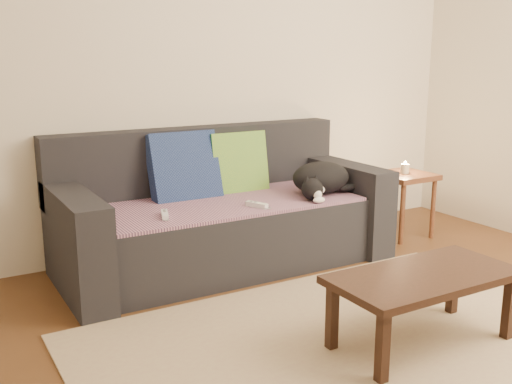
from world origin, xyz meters
The scene contains 13 objects.
ground centered at (0.00, 0.00, 0.00)m, with size 4.50×4.50×0.00m, color brown.
back_wall centered at (0.00, 2.00, 1.30)m, with size 4.50×0.04×2.60m, color beige.
sofa centered at (0.00, 1.57, 0.31)m, with size 2.10×0.94×0.87m.
throw_blanket centered at (0.00, 1.48, 0.43)m, with size 1.66×0.74×0.02m, color #392343.
cushion_navy centered at (-0.18, 1.74, 0.63)m, with size 0.46×0.11×0.46m, color navy.
cushion_green centered at (0.22, 1.74, 0.63)m, with size 0.41×0.10×0.41m, color #0E5C3E.
cat centered at (0.63, 1.35, 0.54)m, with size 0.49×0.40×0.21m.
wii_remote_a centered at (-0.48, 1.32, 0.46)m, with size 0.15×0.04×0.03m, color white.
wii_remote_b centered at (0.09, 1.25, 0.46)m, with size 0.15×0.04×0.03m, color white.
side_table centered at (1.47, 1.43, 0.40)m, with size 0.39×0.39×0.48m.
candle centered at (1.47, 1.43, 0.52)m, with size 0.06×0.06×0.09m.
rug centered at (0.00, 0.15, 0.01)m, with size 2.50×1.80×0.01m, color tan.
coffee_table centered at (0.30, 0.07, 0.32)m, with size 0.90×0.45×0.36m.
Camera 1 is at (-1.69, -1.80, 1.35)m, focal length 42.00 mm.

